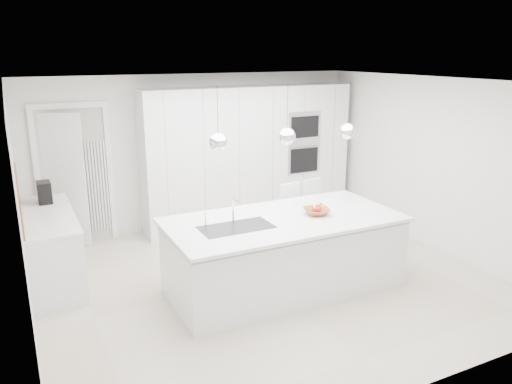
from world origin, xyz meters
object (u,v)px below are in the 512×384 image
espresso_machine (44,192)px  bar_stool_left (294,221)px  island_base (285,256)px  fruit_bowl (317,211)px  bar_stool_right (316,215)px

espresso_machine → bar_stool_left: (3.14, -1.19, -0.52)m
island_base → bar_stool_left: bar_stool_left is taller
fruit_bowl → bar_stool_left: 0.95m
fruit_bowl → island_base: bearing=178.4°
island_base → fruit_bowl: 0.67m
bar_stool_left → fruit_bowl: bearing=-110.3°
bar_stool_left → bar_stool_right: bar_stool_left is taller
espresso_machine → island_base: bearing=-39.0°
fruit_bowl → espresso_machine: size_ratio=1.12×
fruit_bowl → bar_stool_left: bar_stool_left is taller
bar_stool_right → bar_stool_left: bearing=-176.5°
island_base → espresso_machine: espresso_machine is taller
espresso_machine → bar_stool_left: 3.40m
bar_stool_right → fruit_bowl: bearing=-133.6°
island_base → fruit_bowl: bearing=-1.6°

